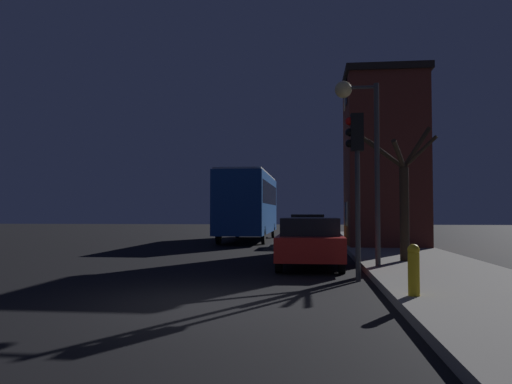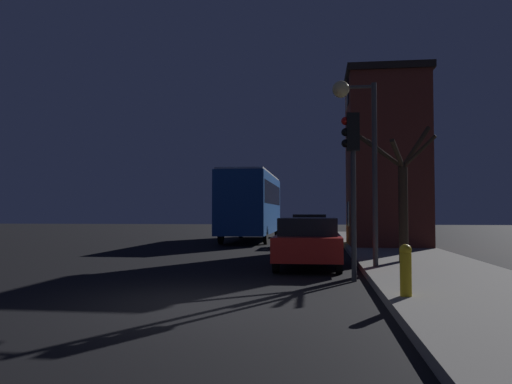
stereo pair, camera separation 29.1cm
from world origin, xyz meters
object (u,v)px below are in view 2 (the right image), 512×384
(car_near_lane, at_px, (308,241))
(fire_hydrant, at_px, (406,269))
(bus, at_px, (252,201))
(car_mid_lane, at_px, (310,230))
(traffic_light, at_px, (352,160))
(bare_tree, at_px, (402,193))
(streetlamp, at_px, (357,128))

(car_near_lane, xyz_separation_m, fire_hydrant, (1.81, -5.90, -0.13))
(bus, bearing_deg, car_mid_lane, -49.54)
(car_near_lane, bearing_deg, bus, 104.36)
(traffic_light, bearing_deg, bare_tree, 63.34)
(streetlamp, height_order, bus, streetlamp)
(car_mid_lane, bearing_deg, fire_hydrant, -83.00)
(bus, bearing_deg, car_near_lane, -75.64)
(bus, relative_size, car_near_lane, 2.38)
(bus, bearing_deg, fire_hydrant, -74.82)
(traffic_light, relative_size, bus, 0.39)
(car_near_lane, bearing_deg, streetlamp, -36.98)
(bare_tree, height_order, bus, bare_tree)
(bare_tree, relative_size, bus, 0.40)
(streetlamp, relative_size, bare_tree, 1.24)
(streetlamp, relative_size, fire_hydrant, 5.64)
(traffic_light, bearing_deg, bus, 105.57)
(streetlamp, height_order, bare_tree, streetlamp)
(streetlamp, distance_m, car_near_lane, 3.60)
(traffic_light, height_order, car_mid_lane, traffic_light)
(bare_tree, bearing_deg, fire_hydrant, -98.68)
(bare_tree, height_order, car_near_lane, bare_tree)
(streetlamp, height_order, fire_hydrant, streetlamp)
(bare_tree, relative_size, car_near_lane, 0.96)
(car_mid_lane, bearing_deg, car_near_lane, -89.26)
(bus, distance_m, car_mid_lane, 5.51)
(bare_tree, distance_m, car_near_lane, 3.20)
(bus, relative_size, fire_hydrant, 11.28)
(fire_hydrant, bearing_deg, bus, 105.18)
(bare_tree, relative_size, fire_hydrant, 4.54)
(bus, distance_m, car_near_lane, 14.48)
(streetlamp, relative_size, car_mid_lane, 1.14)
(streetlamp, xyz_separation_m, bare_tree, (1.42, 1.57, -1.72))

